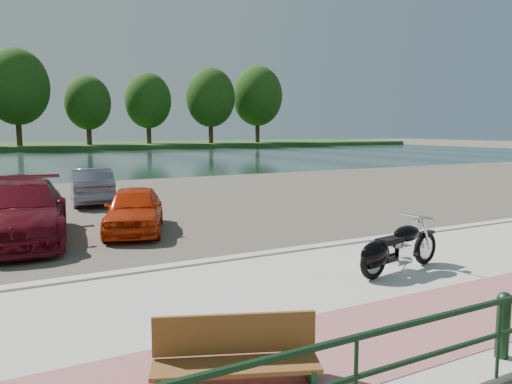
# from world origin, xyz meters

# --- Properties ---
(ground) EXTENTS (200.00, 200.00, 0.00)m
(ground) POSITION_xyz_m (0.00, 0.00, 0.00)
(ground) COLOR #595447
(ground) RESTS_ON ground
(promenade) EXTENTS (60.00, 6.00, 0.10)m
(promenade) POSITION_xyz_m (0.00, -1.00, 0.05)
(promenade) COLOR beige
(promenade) RESTS_ON ground
(pink_path) EXTENTS (60.00, 2.00, 0.01)m
(pink_path) POSITION_xyz_m (0.00, -2.50, 0.10)
(pink_path) COLOR #9C5F58
(pink_path) RESTS_ON promenade
(kerb) EXTENTS (60.00, 0.30, 0.14)m
(kerb) POSITION_xyz_m (0.00, 2.00, 0.07)
(kerb) COLOR beige
(kerb) RESTS_ON ground
(parking_lot) EXTENTS (60.00, 18.00, 0.04)m
(parking_lot) POSITION_xyz_m (0.00, 11.00, 0.02)
(parking_lot) COLOR #433F36
(parking_lot) RESTS_ON ground
(river) EXTENTS (120.00, 40.00, 0.00)m
(river) POSITION_xyz_m (0.00, 40.00, 0.00)
(river) COLOR #1A2F2B
(river) RESTS_ON ground
(far_bank) EXTENTS (120.00, 24.00, 0.60)m
(far_bank) POSITION_xyz_m (0.00, 72.00, 0.30)
(far_bank) COLOR #214B1B
(far_bank) RESTS_ON ground
(bollards) EXTENTS (10.68, 0.18, 0.81)m
(bollards) POSITION_xyz_m (-1.67, -3.70, 0.54)
(bollards) COLOR #16321D
(bollards) RESTS_ON promenade
(far_trees) EXTENTS (70.25, 10.68, 12.52)m
(far_trees) POSITION_xyz_m (4.36, 65.79, 7.49)
(far_trees) COLOR #342612
(far_trees) RESTS_ON far_bank
(motorcycle) EXTENTS (2.31, 0.83, 1.05)m
(motorcycle) POSITION_xyz_m (-0.15, -0.44, 0.56)
(motorcycle) COLOR black
(motorcycle) RESTS_ON promenade
(park_bench) EXTENTS (1.84, 1.09, 0.72)m
(park_bench) POSITION_xyz_m (-4.58, -2.71, 0.43)
(park_bench) COLOR brown
(park_bench) RESTS_ON promenade
(car_3) EXTENTS (2.78, 5.42, 1.50)m
(car_3) POSITION_xyz_m (-6.16, 6.25, 0.79)
(car_3) COLOR maroon
(car_3) RESTS_ON parking_lot
(car_4) EXTENTS (2.58, 3.93, 1.24)m
(car_4) POSITION_xyz_m (-3.39, 6.02, 0.66)
(car_4) COLOR red
(car_4) RESTS_ON parking_lot
(car_8) EXTENTS (2.40, 3.90, 1.24)m
(car_8) POSITION_xyz_m (-5.91, 12.68, 0.66)
(car_8) COLOR black
(car_8) RESTS_ON parking_lot
(car_9) EXTENTS (1.83, 4.16, 1.33)m
(car_9) POSITION_xyz_m (-3.42, 12.16, 0.70)
(car_9) COLOR slate
(car_9) RESTS_ON parking_lot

